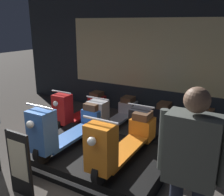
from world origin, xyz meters
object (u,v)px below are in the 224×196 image
object	(u,v)px
person_right_browsing	(191,161)
price_sign_board	(20,164)
scooter_backrow_1	(114,114)
scooter_backrow_3	(199,131)
scooter_backrow_0	(81,107)
scooter_display_right	(124,139)
scooter_backrow_2	(153,122)
scooter_display_left	(70,126)

from	to	relation	value
person_right_browsing	price_sign_board	size ratio (longest dim) A/B	1.88
scooter_backrow_1	price_sign_board	world-z (taller)	price_sign_board
scooter_backrow_1	person_right_browsing	distance (m)	3.29
scooter_backrow_3	price_sign_board	distance (m)	3.15
scooter_backrow_0	scooter_display_right	bearing A→B (deg)	-37.54
scooter_display_right	price_sign_board	world-z (taller)	scooter_display_right
scooter_backrow_0	scooter_backrow_2	distance (m)	1.82
person_right_browsing	scooter_backrow_1	bearing A→B (deg)	132.17
scooter_display_left	scooter_backrow_1	bearing A→B (deg)	88.97
scooter_backrow_2	person_right_browsing	world-z (taller)	person_right_browsing
scooter_display_right	scooter_backrow_2	size ratio (longest dim) A/B	1.00
scooter_backrow_1	scooter_backrow_3	size ratio (longest dim) A/B	1.00
scooter_display_left	price_sign_board	world-z (taller)	scooter_display_left
scooter_backrow_2	scooter_display_right	bearing A→B (deg)	-86.65
scooter_backrow_1	scooter_display_left	bearing A→B (deg)	-91.03
scooter_display_left	scooter_backrow_3	world-z (taller)	scooter_display_left
scooter_display_right	person_right_browsing	xyz separation A→B (m)	(1.16, -0.91, 0.46)
scooter_backrow_2	scooter_backrow_1	bearing A→B (deg)	180.00
scooter_display_right	scooter_backrow_3	size ratio (longest dim) A/B	1.00
scooter_backrow_3	price_sign_board	world-z (taller)	price_sign_board
scooter_backrow_1	scooter_backrow_2	bearing A→B (deg)	0.00
scooter_backrow_3	person_right_browsing	size ratio (longest dim) A/B	1.02
scooter_backrow_2	price_sign_board	distance (m)	2.73
scooter_backrow_1	scooter_backrow_3	world-z (taller)	same
person_right_browsing	price_sign_board	xyz separation A→B (m)	(-2.15, -0.19, -0.59)
scooter_backrow_1	price_sign_board	size ratio (longest dim) A/B	1.91
scooter_display_right	scooter_backrow_3	distance (m)	1.70
scooter_display_right	price_sign_board	distance (m)	1.49
scooter_display_left	price_sign_board	xyz separation A→B (m)	(0.04, -1.11, -0.13)
scooter_backrow_0	scooter_backrow_2	bearing A→B (deg)	0.00
scooter_display_left	price_sign_board	distance (m)	1.12
person_right_browsing	scooter_backrow_3	bearing A→B (deg)	97.99
scooter_display_left	scooter_display_right	distance (m)	1.02
scooter_backrow_0	person_right_browsing	xyz separation A→B (m)	(3.07, -2.38, 0.72)
scooter_backrow_3	price_sign_board	bearing A→B (deg)	-125.15
scooter_display_right	scooter_backrow_0	world-z (taller)	scooter_display_right
scooter_display_left	scooter_backrow_0	bearing A→B (deg)	121.11
scooter_backrow_2	scooter_backrow_3	world-z (taller)	same
scooter_backrow_1	person_right_browsing	xyz separation A→B (m)	(2.16, -2.38, 0.72)
scooter_display_right	scooter_backrow_2	xyz separation A→B (m)	(-0.09, 1.47, -0.26)
scooter_backrow_2	scooter_backrow_3	size ratio (longest dim) A/B	1.00
scooter_backrow_0	scooter_backrow_1	distance (m)	0.91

